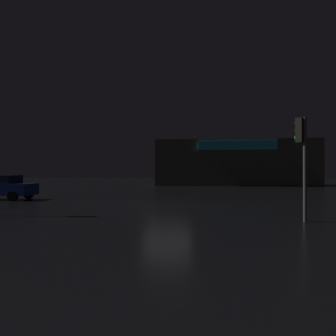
% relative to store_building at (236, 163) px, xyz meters
% --- Properties ---
extents(ground_plane, '(120.00, 120.00, 0.00)m').
position_rel_store_building_xyz_m(ground_plane, '(-4.95, -25.18, -2.65)').
color(ground_plane, black).
extents(store_building, '(18.40, 7.09, 5.29)m').
position_rel_store_building_xyz_m(store_building, '(0.00, 0.00, 0.00)').
color(store_building, '#4C4742').
rests_on(store_building, ground).
extents(traffic_signal_opposite, '(0.42, 0.42, 3.69)m').
position_rel_store_building_xyz_m(traffic_signal_opposite, '(0.65, -31.01, 0.07)').
color(traffic_signal_opposite, '#595B60').
rests_on(traffic_signal_opposite, ground).
extents(car_near, '(4.20, 2.07, 1.50)m').
position_rel_store_building_xyz_m(car_near, '(-15.50, -23.52, -1.88)').
color(car_near, navy).
rests_on(car_near, ground).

